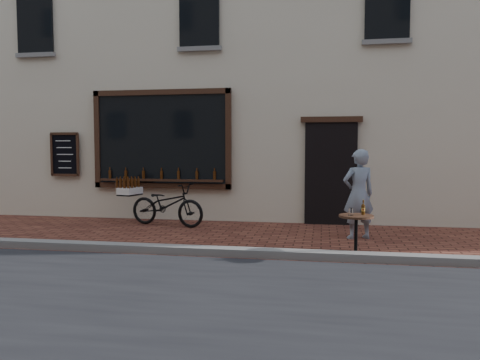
# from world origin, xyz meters

# --- Properties ---
(ground) EXTENTS (90.00, 90.00, 0.00)m
(ground) POSITION_xyz_m (0.00, 0.00, 0.00)
(ground) COLOR #51241A
(ground) RESTS_ON ground
(kerb) EXTENTS (90.00, 0.25, 0.12)m
(kerb) POSITION_xyz_m (0.00, 0.20, 0.06)
(kerb) COLOR slate
(kerb) RESTS_ON ground
(shop_building) EXTENTS (28.00, 6.20, 10.00)m
(shop_building) POSITION_xyz_m (0.00, 6.50, 5.00)
(shop_building) COLOR beige
(shop_building) RESTS_ON ground
(cargo_bicycle) EXTENTS (2.12, 1.01, 0.98)m
(cargo_bicycle) POSITION_xyz_m (-1.55, 2.67, 0.47)
(cargo_bicycle) COLOR black
(cargo_bicycle) RESTS_ON ground
(bistro_table) EXTENTS (0.51, 0.51, 0.88)m
(bistro_table) POSITION_xyz_m (2.23, 0.35, 0.47)
(bistro_table) COLOR black
(bistro_table) RESTS_ON ground
(pedestrian) EXTENTS (0.70, 0.58, 1.63)m
(pedestrian) POSITION_xyz_m (2.38, 1.94, 0.82)
(pedestrian) COLOR gray
(pedestrian) RESTS_ON ground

